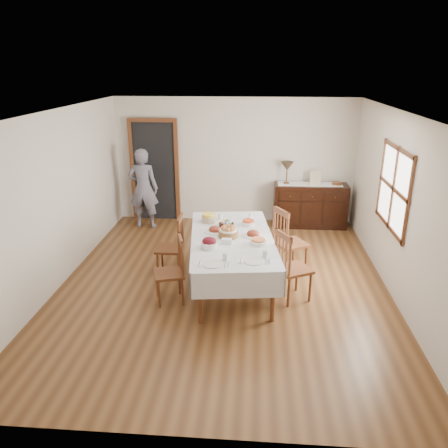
# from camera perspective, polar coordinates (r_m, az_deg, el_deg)

# --- Properties ---
(ground) EXTENTS (6.00, 6.00, 0.00)m
(ground) POSITION_cam_1_polar(r_m,az_deg,el_deg) (6.86, -0.06, -7.76)
(ground) COLOR brown
(room_shell) EXTENTS (5.02, 6.02, 2.65)m
(room_shell) POSITION_cam_1_polar(r_m,az_deg,el_deg) (6.68, -1.04, 6.56)
(room_shell) COLOR white
(room_shell) RESTS_ON ground
(dining_table) EXTENTS (1.47, 2.48, 0.81)m
(dining_table) POSITION_cam_1_polar(r_m,az_deg,el_deg) (6.48, 1.05, -2.49)
(dining_table) COLOR silver
(dining_table) RESTS_ON ground
(chair_left_near) EXTENTS (0.50, 0.50, 0.97)m
(chair_left_near) POSITION_cam_1_polar(r_m,az_deg,el_deg) (6.22, -6.76, -5.93)
(chair_left_near) COLOR #5C3019
(chair_left_near) RESTS_ON ground
(chair_left_far) EXTENTS (0.41, 0.41, 0.99)m
(chair_left_far) POSITION_cam_1_polar(r_m,az_deg,el_deg) (7.00, -6.73, -2.78)
(chair_left_far) COLOR #5C3019
(chair_left_far) RESTS_ON ground
(chair_right_near) EXTENTS (0.59, 0.59, 1.05)m
(chair_right_near) POSITION_cam_1_polar(r_m,az_deg,el_deg) (6.27, 8.70, -5.42)
(chair_right_near) COLOR #5C3019
(chair_right_near) RESTS_ON ground
(chair_right_far) EXTENTS (0.62, 0.62, 1.10)m
(chair_right_far) POSITION_cam_1_polar(r_m,az_deg,el_deg) (7.07, 8.34, -2.13)
(chair_right_far) COLOR #5C3019
(chair_right_far) RESTS_ON ground
(sideboard) EXTENTS (1.50, 0.54, 0.90)m
(sideboard) POSITION_cam_1_polar(r_m,az_deg,el_deg) (9.25, 11.16, 2.41)
(sideboard) COLOR black
(sideboard) RESTS_ON ground
(person) EXTENTS (0.55, 0.35, 1.76)m
(person) POSITION_cam_1_polar(r_m,az_deg,el_deg) (9.06, -10.51, 4.92)
(person) COLOR slate
(person) RESTS_ON ground
(bread_basket) EXTENTS (0.29, 0.29, 0.17)m
(bread_basket) POSITION_cam_1_polar(r_m,az_deg,el_deg) (6.43, 0.54, -1.04)
(bread_basket) COLOR brown
(bread_basket) RESTS_ON dining_table
(egg_basket) EXTENTS (0.24, 0.24, 0.10)m
(egg_basket) POSITION_cam_1_polar(r_m,az_deg,el_deg) (6.87, 0.30, 0.03)
(egg_basket) COLOR black
(egg_basket) RESTS_ON dining_table
(ham_platter_a) EXTENTS (0.33, 0.33, 0.11)m
(ham_platter_a) POSITION_cam_1_polar(r_m,az_deg,el_deg) (6.63, -1.19, -0.81)
(ham_platter_a) COLOR white
(ham_platter_a) RESTS_ON dining_table
(ham_platter_b) EXTENTS (0.31, 0.31, 0.11)m
(ham_platter_b) POSITION_cam_1_polar(r_m,az_deg,el_deg) (6.49, 3.81, -1.34)
(ham_platter_b) COLOR white
(ham_platter_b) RESTS_ON dining_table
(beet_bowl) EXTENTS (0.24, 0.24, 0.16)m
(beet_bowl) POSITION_cam_1_polar(r_m,az_deg,el_deg) (6.06, -1.93, -2.53)
(beet_bowl) COLOR white
(beet_bowl) RESTS_ON dining_table
(carrot_bowl) EXTENTS (0.20, 0.20, 0.09)m
(carrot_bowl) POSITION_cam_1_polar(r_m,az_deg,el_deg) (6.91, 3.20, 0.16)
(carrot_bowl) COLOR white
(carrot_bowl) RESTS_ON dining_table
(pineapple_bowl) EXTENTS (0.23, 0.23, 0.14)m
(pineapple_bowl) POSITION_cam_1_polar(r_m,az_deg,el_deg) (7.05, -2.02, 0.79)
(pineapple_bowl) COLOR tan
(pineapple_bowl) RESTS_ON dining_table
(casserole_dish) EXTENTS (0.25, 0.25, 0.08)m
(casserole_dish) POSITION_cam_1_polar(r_m,az_deg,el_deg) (6.21, 4.51, -2.30)
(casserole_dish) COLOR white
(casserole_dish) RESTS_ON dining_table
(butter_dish) EXTENTS (0.15, 0.11, 0.07)m
(butter_dish) POSITION_cam_1_polar(r_m,az_deg,el_deg) (6.21, 0.35, -2.26)
(butter_dish) COLOR white
(butter_dish) RESTS_ON dining_table
(setting_left) EXTENTS (0.43, 0.31, 0.10)m
(setting_left) POSITION_cam_1_polar(r_m,az_deg,el_deg) (5.62, -1.00, -4.93)
(setting_left) COLOR white
(setting_left) RESTS_ON dining_table
(setting_right) EXTENTS (0.43, 0.31, 0.10)m
(setting_right) POSITION_cam_1_polar(r_m,az_deg,el_deg) (5.71, 4.36, -4.55)
(setting_right) COLOR white
(setting_right) RESTS_ON dining_table
(glass_far_a) EXTENTS (0.07, 0.07, 0.10)m
(glass_far_a) POSITION_cam_1_polar(r_m,az_deg,el_deg) (7.16, -0.54, 0.98)
(glass_far_a) COLOR silver
(glass_far_a) RESTS_ON dining_table
(glass_far_b) EXTENTS (0.06, 0.06, 0.09)m
(glass_far_b) POSITION_cam_1_polar(r_m,az_deg,el_deg) (7.21, 3.44, 1.05)
(glass_far_b) COLOR silver
(glass_far_b) RESTS_ON dining_table
(runner) EXTENTS (1.30, 0.35, 0.01)m
(runner) POSITION_cam_1_polar(r_m,az_deg,el_deg) (9.14, 11.14, 5.15)
(runner) COLOR white
(runner) RESTS_ON sideboard
(table_lamp) EXTENTS (0.26, 0.26, 0.46)m
(table_lamp) POSITION_cam_1_polar(r_m,az_deg,el_deg) (9.01, 8.25, 7.41)
(table_lamp) COLOR brown
(table_lamp) RESTS_ON sideboard
(picture_frame) EXTENTS (0.22, 0.08, 0.28)m
(picture_frame) POSITION_cam_1_polar(r_m,az_deg,el_deg) (9.09, 11.85, 5.89)
(picture_frame) COLOR #B8A98A
(picture_frame) RESTS_ON sideboard
(deco_bowl) EXTENTS (0.20, 0.20, 0.06)m
(deco_bowl) POSITION_cam_1_polar(r_m,az_deg,el_deg) (9.20, 14.55, 5.14)
(deco_bowl) COLOR #5C3019
(deco_bowl) RESTS_ON sideboard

